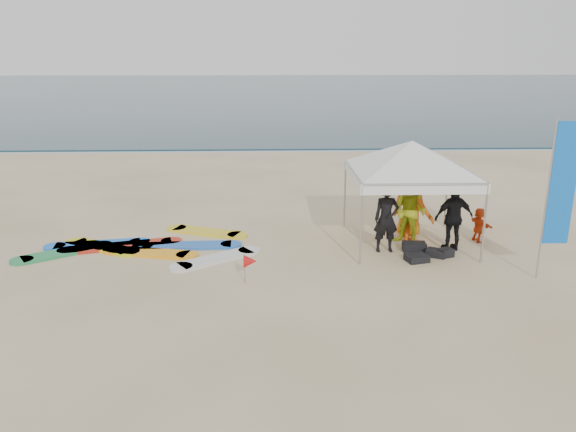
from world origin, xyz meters
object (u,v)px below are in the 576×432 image
(person_yellow, at_px, (410,212))
(surfboard_spread, at_px, (143,247))
(person_orange_a, at_px, (414,208))
(person_black_b, at_px, (454,217))
(canopy_tent, at_px, (412,141))
(feather_flag, at_px, (561,186))
(person_black_a, at_px, (386,218))
(person_orange_b, at_px, (410,205))
(person_seated, at_px, (479,225))
(marker_pennant, at_px, (250,261))

(person_yellow, relative_size, surfboard_spread, 0.31)
(person_orange_a, bearing_deg, surfboard_spread, 46.15)
(person_black_b, bearing_deg, canopy_tent, -36.49)
(person_orange_a, distance_m, feather_flag, 3.70)
(person_black_a, distance_m, feather_flag, 3.91)
(person_black_b, height_order, person_orange_b, person_orange_b)
(person_seated, relative_size, feather_flag, 0.26)
(person_black_a, bearing_deg, surfboard_spread, 172.99)
(person_black_b, bearing_deg, person_yellow, -34.16)
(person_black_b, xyz_separation_m, feather_flag, (1.56, -1.84, 1.22))
(person_yellow, height_order, marker_pennant, person_yellow)
(canopy_tent, xyz_separation_m, feather_flag, (2.57, -2.37, -0.58))
(person_yellow, xyz_separation_m, feather_flag, (2.54, -2.30, 1.20))
(person_orange_a, xyz_separation_m, feather_flag, (2.38, -2.57, 1.18))
(person_orange_b, relative_size, feather_flag, 0.48)
(person_orange_b, height_order, person_seated, person_orange_b)
(person_orange_b, distance_m, surfboard_spread, 7.00)
(person_orange_a, distance_m, person_black_b, 1.10)
(person_orange_b, relative_size, canopy_tent, 0.42)
(person_orange_a, height_order, feather_flag, feather_flag)
(person_black_a, distance_m, canopy_tent, 2.00)
(person_black_b, distance_m, canopy_tent, 2.13)
(person_orange_b, bearing_deg, canopy_tent, 78.85)
(feather_flag, bearing_deg, canopy_tent, 137.37)
(feather_flag, bearing_deg, marker_pennant, -179.37)
(person_orange_a, height_order, person_orange_b, person_orange_a)
(person_black_a, distance_m, person_seated, 2.67)
(person_yellow, xyz_separation_m, person_seated, (1.86, 0.16, -0.41))
(person_orange_a, distance_m, person_orange_b, 0.45)
(person_black_b, height_order, person_seated, person_black_b)
(surfboard_spread, bearing_deg, person_seated, 1.70)
(person_black_a, bearing_deg, marker_pennant, -153.30)
(person_yellow, relative_size, person_black_b, 1.03)
(person_seated, distance_m, surfboard_spread, 8.62)
(person_yellow, distance_m, person_black_b, 1.08)
(person_yellow, distance_m, feather_flag, 3.63)
(person_orange_a, xyz_separation_m, surfboard_spread, (-6.90, -0.36, -0.85))
(person_yellow, distance_m, person_orange_b, 0.74)
(canopy_tent, distance_m, marker_pennant, 5.10)
(person_orange_a, relative_size, marker_pennant, 2.77)
(person_seated, bearing_deg, person_black_a, 89.76)
(person_black_a, distance_m, person_orange_a, 1.14)
(person_seated, bearing_deg, person_black_b, 110.62)
(canopy_tent, bearing_deg, marker_pennant, -148.17)
(person_black_b, height_order, marker_pennant, person_black_b)
(person_black_a, xyz_separation_m, person_orange_b, (0.87, 1.20, 0.00))
(surfboard_spread, bearing_deg, marker_pennant, -39.34)
(canopy_tent, relative_size, marker_pennant, 6.31)
(person_orange_b, xyz_separation_m, marker_pennant, (-4.13, -3.09, -0.35))
(person_yellow, bearing_deg, person_seated, 42.31)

